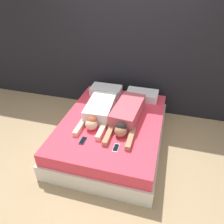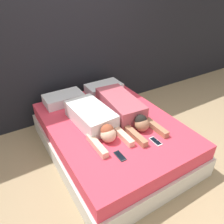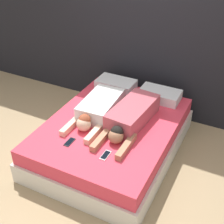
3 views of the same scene
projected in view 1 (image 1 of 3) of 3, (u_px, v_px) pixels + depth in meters
The scene contains 9 objects.
ground_plane at pixel (112, 143), 3.56m from camera, with size 12.00×12.00×0.00m, color #9E8460.
wall_back at pixel (130, 43), 3.76m from camera, with size 12.00×0.06×2.60m.
bed at pixel (112, 132), 3.44m from camera, with size 1.53×2.01×0.45m.
pillow_head_left at pixel (106, 90), 3.97m from camera, with size 0.54×0.32×0.13m.
pillow_head_right at pixel (142, 95), 3.83m from camera, with size 0.54×0.32×0.13m.
person_left at pixel (99, 111), 3.35m from camera, with size 0.42×1.00×0.21m.
person_right at pixel (127, 114), 3.25m from camera, with size 0.42×1.14×0.23m.
cell_phone_left at pixel (83, 141), 2.91m from camera, with size 0.07×0.16×0.01m.
cell_phone_right at pixel (116, 148), 2.80m from camera, with size 0.07×0.16×0.01m.
Camera 1 is at (0.72, -2.58, 2.40)m, focal length 35.00 mm.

